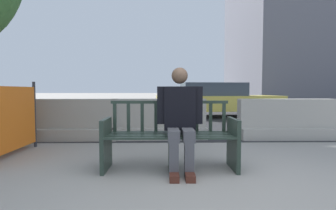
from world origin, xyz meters
name	(u,v)px	position (x,y,z in m)	size (l,w,h in m)	color
ground_plane	(234,201)	(0.00, 0.00, 0.00)	(200.00, 200.00, 0.00)	gray
street_asphalt	(179,114)	(0.00, 8.70, 0.00)	(120.00, 12.00, 0.01)	#28282B
street_bench	(170,139)	(-0.56, 1.01, 0.40)	(1.69, 0.53, 0.88)	#28382D
seated_person	(180,116)	(-0.44, 0.95, 0.69)	(0.58, 0.72, 1.31)	black
jersey_barrier_centre	(159,122)	(-0.75, 3.23, 0.34)	(2.03, 0.77, 0.84)	#9E998E
jersey_barrier_left	(70,123)	(-2.61, 3.13, 0.34)	(2.01, 0.71, 0.84)	#9E998E
jersey_barrier_right	(285,122)	(1.96, 3.16, 0.34)	(2.00, 0.69, 0.84)	#ADA89E
car_taxi_near	(216,100)	(1.38, 7.75, 0.66)	(4.80, 2.17, 1.30)	#DBC64C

